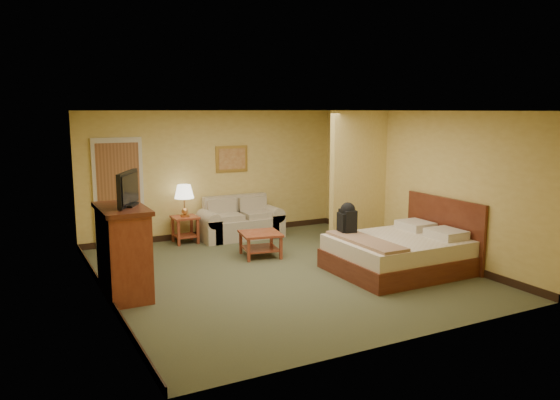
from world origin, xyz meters
TOP-DOWN VIEW (x-y plane):
  - floor at (0.00, 0.00)m, footprint 6.00×6.00m
  - ceiling at (0.00, 0.00)m, footprint 6.00×6.00m
  - back_wall at (0.00, 3.00)m, footprint 5.50×0.02m
  - left_wall at (-2.75, 0.00)m, footprint 0.02×6.00m
  - right_wall at (2.75, 0.00)m, footprint 0.02×6.00m
  - partition at (2.15, 0.93)m, footprint 1.20×0.15m
  - door at (-1.95, 2.96)m, footprint 0.94×0.16m
  - baseboard at (0.00, 2.99)m, footprint 5.50×0.02m
  - loveseat at (0.39, 2.57)m, footprint 1.69×0.78m
  - side_table at (-0.76, 2.65)m, footprint 0.49×0.49m
  - table_lamp at (-0.76, 2.65)m, footprint 0.38×0.38m
  - coffee_table at (0.13, 1.05)m, footprint 0.79×0.79m
  - wall_picture at (0.39, 2.97)m, footprint 0.70×0.04m
  - dresser at (-2.48, 0.05)m, footprint 0.63×1.21m
  - tv at (-2.38, 0.05)m, footprint 0.44×0.72m
  - bed at (1.82, -0.81)m, footprint 2.09×1.78m
  - backpack at (1.14, -0.22)m, footprint 0.25×0.34m

SIDE VIEW (x-z plane):
  - floor at x=0.00m, z-range 0.00..0.00m
  - baseboard at x=0.00m, z-range 0.00..0.12m
  - loveseat at x=0.39m, z-range -0.15..0.70m
  - bed at x=1.82m, z-range -0.26..0.89m
  - coffee_table at x=0.13m, z-range 0.10..0.54m
  - side_table at x=-0.76m, z-range 0.09..0.62m
  - dresser at x=-2.48m, z-range 0.01..1.29m
  - backpack at x=1.14m, z-range 0.58..1.12m
  - table_lamp at x=-0.76m, z-range 0.70..1.33m
  - door at x=-1.95m, z-range -0.02..2.08m
  - back_wall at x=0.00m, z-range 0.00..2.60m
  - left_wall at x=-2.75m, z-range 0.00..2.60m
  - right_wall at x=2.75m, z-range 0.00..2.60m
  - partition at x=2.15m, z-range 0.00..2.60m
  - tv at x=-2.38m, z-range 1.27..1.76m
  - wall_picture at x=0.39m, z-range 1.33..1.87m
  - ceiling at x=0.00m, z-range 2.60..2.60m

